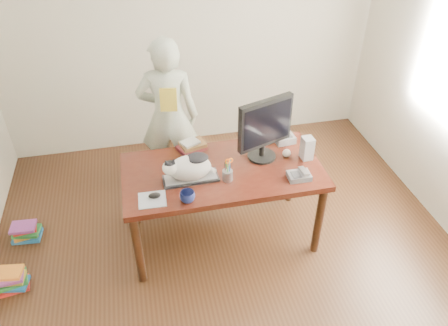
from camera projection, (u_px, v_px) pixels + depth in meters
room at (243, 150)px, 2.67m from camera, size 4.50×4.50×4.50m
desk at (221, 178)px, 3.65m from camera, size 1.60×0.80×0.75m
keyboard at (191, 178)px, 3.39m from camera, size 0.43×0.17×0.03m
cat at (188, 167)px, 3.32m from camera, size 0.42×0.22×0.24m
monitor at (265, 127)px, 3.44m from camera, size 0.47×0.30×0.54m
pen_cup at (228, 174)px, 3.36m from camera, size 0.10×0.10×0.20m
mousepad at (152, 200)px, 3.20m from camera, size 0.21×0.19×0.00m
mouse at (154, 195)px, 3.21m from camera, size 0.09×0.06×0.04m
coffee_mug at (187, 197)px, 3.17m from camera, size 0.15×0.15×0.09m
phone at (299, 175)px, 3.39m from camera, size 0.18×0.15×0.08m
speaker at (307, 148)px, 3.57m from camera, size 0.09×0.10×0.20m
baseball at (287, 153)px, 3.62m from camera, size 0.07×0.07×0.07m
book_stack at (192, 146)px, 3.70m from camera, size 0.27×0.24×0.08m
calculator at (282, 136)px, 3.83m from camera, size 0.19×0.24×0.07m
person at (169, 117)px, 4.10m from camera, size 0.63×0.47×1.56m
held_book at (169, 100)px, 3.81m from camera, size 0.16×0.11×0.21m
book_pile_a at (11, 280)px, 3.44m from camera, size 0.27×0.22×0.18m
book_pile_b at (26, 232)px, 3.88m from camera, size 0.26×0.20×0.15m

